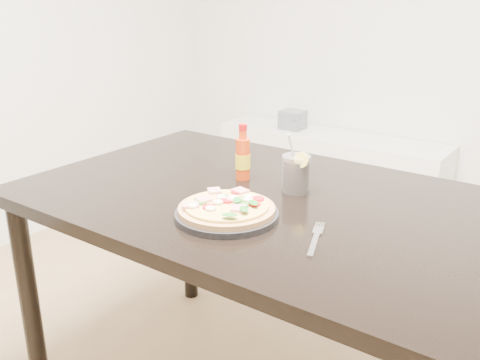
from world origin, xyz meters
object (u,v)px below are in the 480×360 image
Objects in this scene: media_console at (328,174)px; hot_sauce_bottle at (243,158)px; pizza at (227,207)px; plate at (227,215)px; cola_cup at (296,175)px; fork at (316,237)px; dining_table at (264,222)px.

hot_sauce_bottle is at bearing -73.31° from media_console.
pizza is 1.99m from media_console.
plate is 1.53× the size of hot_sauce_bottle.
fork is at bearing -51.10° from cola_cup.
hot_sauce_bottle is 0.12× the size of media_console.
media_console is (-0.60, 1.63, -0.42)m from dining_table.
cola_cup is at bearing 80.19° from plate.
media_console is at bearing 108.44° from plate.
plate is at bearing -87.08° from dining_table.
plate is 1.54× the size of cola_cup.
media_console is at bearing 106.69° from hot_sauce_bottle.
fork is at bearing -64.62° from media_console.
fork is (0.25, 0.02, -0.01)m from plate.
cola_cup is (0.05, 0.27, 0.04)m from plate.
cola_cup is at bearing -0.13° from hot_sauce_bottle.
dining_table is 0.21m from plate.
fork is (0.26, -0.17, 0.09)m from dining_table.
pizza reaches higher than plate.
pizza is at bearing -100.11° from cola_cup.
pizza is 0.31m from hot_sauce_bottle.
cola_cup is (0.19, -0.00, -0.02)m from hot_sauce_bottle.
fork is 2.06m from media_console.
media_console is at bearing 110.13° from dining_table.
media_console is (-0.47, 1.55, -0.57)m from hot_sauce_bottle.
hot_sauce_bottle reaches higher than plate.
hot_sauce_bottle is at bearing 117.73° from plate.
dining_table is 8.01× the size of hot_sauce_bottle.
plate is 0.28m from cola_cup.
hot_sauce_bottle is (-0.13, 0.08, 0.15)m from dining_table.
fork is at bearing 5.26° from plate.
pizza is at bearing -62.31° from hot_sauce_bottle.
dining_table is 7.69× the size of fork.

